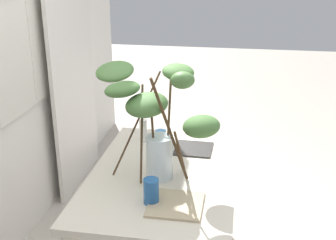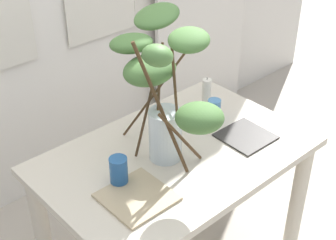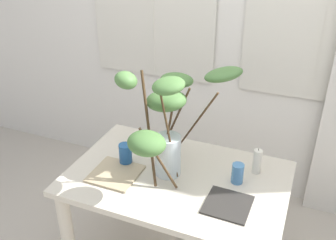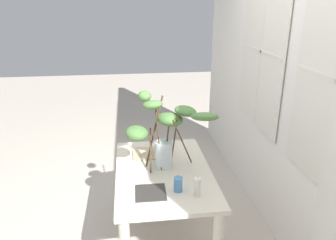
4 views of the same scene
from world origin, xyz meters
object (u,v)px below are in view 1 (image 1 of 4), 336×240
vase_with_branches (156,114)px  plate_square_right (194,149)px  drinking_glass_blue_right (161,139)px  plate_square_left (176,204)px  dining_table (163,194)px  drinking_glass_blue_left (152,191)px  pillar_candle (143,130)px

vase_with_branches → plate_square_right: vase_with_branches is taller
drinking_glass_blue_right → plate_square_left: (-0.64, -0.19, -0.05)m
dining_table → plate_square_right: size_ratio=5.38×
drinking_glass_blue_left → pillar_candle: pillar_candle is taller
vase_with_branches → plate_square_left: bearing=-152.2°
drinking_glass_blue_left → pillar_candle: (0.71, 0.20, 0.01)m
drinking_glass_blue_left → plate_square_left: drinking_glass_blue_left is taller
vase_with_branches → pillar_candle: bearing=21.3°
dining_table → drinking_glass_blue_left: 0.37m
drinking_glass_blue_right → plate_square_right: (0.00, -0.20, -0.05)m
drinking_glass_blue_right → pillar_candle: (0.08, 0.13, 0.02)m
dining_table → drinking_glass_blue_right: (0.32, 0.07, 0.19)m
dining_table → vase_with_branches: vase_with_branches is taller
drinking_glass_blue_left → plate_square_left: size_ratio=0.49×
vase_with_branches → drinking_glass_blue_right: 0.47m
dining_table → vase_with_branches: bearing=150.8°
drinking_glass_blue_right → pillar_candle: 0.15m
pillar_candle → drinking_glass_blue_right: bearing=-121.6°
plate_square_left → dining_table: bearing=20.2°
drinking_glass_blue_right → pillar_candle: bearing=58.4°
drinking_glass_blue_left → plate_square_right: 0.65m
vase_with_branches → pillar_candle: (0.44, 0.17, -0.28)m
drinking_glass_blue_right → plate_square_right: bearing=-89.3°
dining_table → drinking_glass_blue_left: drinking_glass_blue_left is taller
drinking_glass_blue_left → drinking_glass_blue_right: (0.63, 0.08, -0.01)m
vase_with_branches → drinking_glass_blue_right: bearing=7.2°
dining_table → drinking_glass_blue_left: size_ratio=9.53×
vase_with_branches → drinking_glass_blue_left: 0.40m
pillar_candle → plate_square_right: bearing=-102.9°
dining_table → plate_square_left: size_ratio=4.69×
drinking_glass_blue_left → plate_square_left: 0.13m
drinking_glass_blue_left → drinking_glass_blue_right: 0.64m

